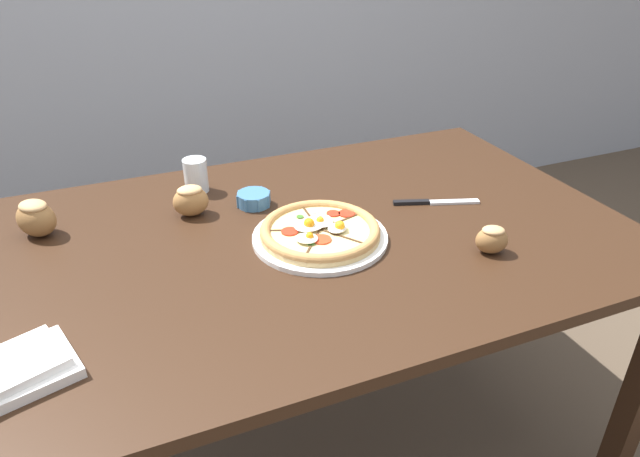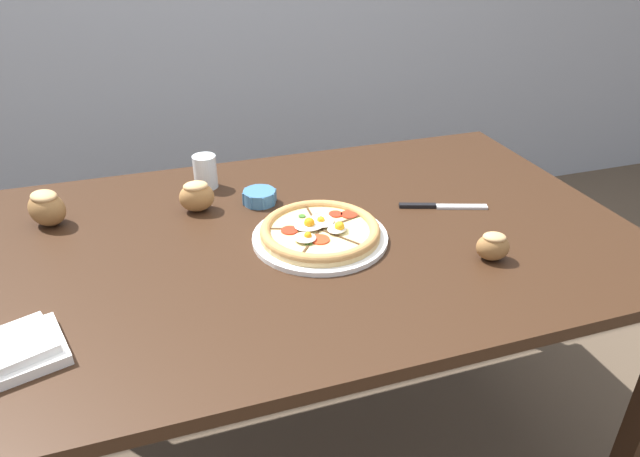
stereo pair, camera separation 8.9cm
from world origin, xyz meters
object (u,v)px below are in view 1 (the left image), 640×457
at_px(dining_table, 308,262).
at_px(knife_main, 435,202).
at_px(pizza, 320,232).
at_px(bread_piece_far, 191,200).
at_px(ramekin_bowl, 254,199).
at_px(water_glass, 196,177).
at_px(bread_piece_mid, 492,239).
at_px(bread_piece_near, 36,217).
at_px(napkin_folded, 19,369).

xyz_separation_m(dining_table, knife_main, (0.37, 0.02, 0.09)).
xyz_separation_m(pizza, bread_piece_far, (-0.25, 0.24, 0.02)).
distance_m(dining_table, knife_main, 0.38).
height_order(pizza, ramekin_bowl, pizza).
bearing_deg(knife_main, water_glass, 169.43).
relative_size(dining_table, bread_piece_mid, 17.80).
bearing_deg(bread_piece_mid, water_glass, 133.64).
xyz_separation_m(bread_piece_near, bread_piece_mid, (0.95, -0.48, -0.01)).
height_order(ramekin_bowl, bread_piece_near, bread_piece_near).
height_order(pizza, napkin_folded, pizza).
relative_size(bread_piece_mid, bread_piece_far, 0.94).
relative_size(bread_piece_near, bread_piece_mid, 1.42).
height_order(dining_table, bread_piece_mid, bread_piece_mid).
xyz_separation_m(ramekin_bowl, water_glass, (-0.12, 0.14, 0.02)).
height_order(bread_piece_near, bread_piece_mid, bread_piece_near).
relative_size(dining_table, pizza, 4.86).
bearing_deg(knife_main, dining_table, -158.34).
xyz_separation_m(knife_main, water_glass, (-0.57, 0.32, 0.04)).
bearing_deg(bread_piece_near, knife_main, -12.83).
bearing_deg(dining_table, bread_piece_near, 158.16).
relative_size(bread_piece_mid, water_glass, 0.94).
relative_size(pizza, napkin_folded, 1.57).
distance_m(ramekin_bowl, bread_piece_mid, 0.61).
bearing_deg(water_glass, knife_main, -29.23).
bearing_deg(bread_piece_mid, napkin_folded, -178.64).
height_order(bread_piece_mid, knife_main, bread_piece_mid).
bearing_deg(dining_table, bread_piece_mid, -34.26).
xyz_separation_m(pizza, ramekin_bowl, (-0.09, 0.23, -0.00)).
bearing_deg(napkin_folded, bread_piece_near, 87.29).
bearing_deg(knife_main, bread_piece_near, -174.17).
relative_size(ramekin_bowl, bread_piece_mid, 1.05).
bearing_deg(napkin_folded, bread_piece_far, 50.54).
distance_m(dining_table, bread_piece_far, 0.34).
bearing_deg(dining_table, water_glass, 120.41).
distance_m(ramekin_bowl, napkin_folded, 0.71).
height_order(ramekin_bowl, bread_piece_mid, bread_piece_mid).
bearing_deg(water_glass, bread_piece_far, -107.17).
xyz_separation_m(dining_table, napkin_folded, (-0.62, -0.26, 0.10)).
height_order(bread_piece_mid, bread_piece_far, bread_piece_far).
xyz_separation_m(pizza, napkin_folded, (-0.64, -0.22, -0.00)).
xyz_separation_m(ramekin_bowl, knife_main, (0.45, -0.17, -0.02)).
xyz_separation_m(pizza, bread_piece_mid, (0.34, -0.20, 0.01)).
height_order(ramekin_bowl, napkin_folded, same).
bearing_deg(napkin_folded, water_glass, 54.74).
relative_size(bread_piece_far, knife_main, 0.42).
height_order(bread_piece_far, knife_main, bread_piece_far).
xyz_separation_m(napkin_folded, knife_main, (0.99, 0.28, -0.01)).
bearing_deg(ramekin_bowl, dining_table, -68.00).
height_order(knife_main, water_glass, water_glass).
xyz_separation_m(dining_table, bread_piece_near, (-0.60, 0.24, 0.13)).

